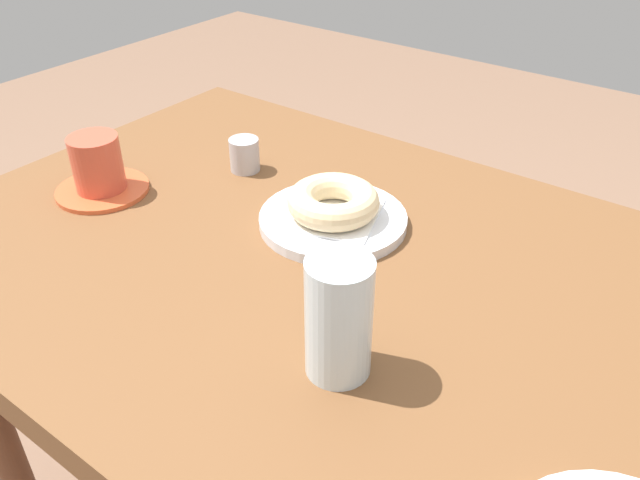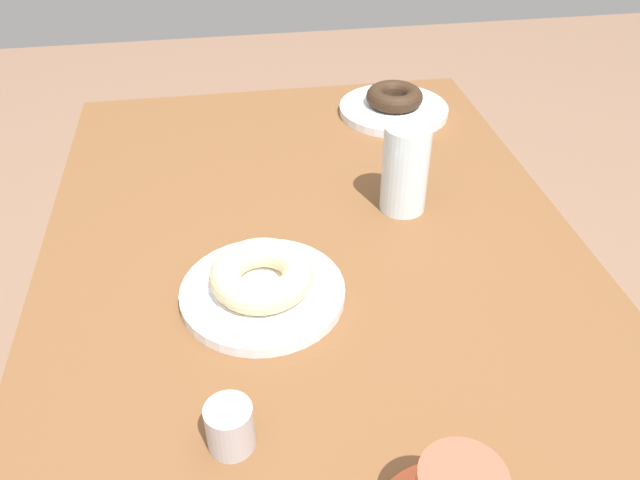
% 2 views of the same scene
% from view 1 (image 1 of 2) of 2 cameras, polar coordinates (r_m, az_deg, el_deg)
% --- Properties ---
extents(table, '(1.14, 0.76, 0.74)m').
position_cam_1_polar(table, '(0.89, 1.01, -6.45)').
color(table, brown).
rests_on(table, ground_plane).
extents(plate_sugar_ring, '(0.21, 0.21, 0.02)m').
position_cam_1_polar(plate_sugar_ring, '(0.91, 1.15, 1.80)').
color(plate_sugar_ring, white).
rests_on(plate_sugar_ring, table).
extents(napkin_sugar_ring, '(0.15, 0.15, 0.00)m').
position_cam_1_polar(napkin_sugar_ring, '(0.91, 1.16, 2.29)').
color(napkin_sugar_ring, white).
rests_on(napkin_sugar_ring, plate_sugar_ring).
extents(donut_sugar_ring, '(0.13, 0.13, 0.04)m').
position_cam_1_polar(donut_sugar_ring, '(0.90, 1.17, 3.42)').
color(donut_sugar_ring, beige).
rests_on(donut_sugar_ring, napkin_sugar_ring).
extents(water_glass, '(0.07, 0.07, 0.14)m').
position_cam_1_polar(water_glass, '(0.65, 1.66, -6.88)').
color(water_glass, silver).
rests_on(water_glass, table).
extents(coffee_cup, '(0.14, 0.14, 0.09)m').
position_cam_1_polar(coffee_cup, '(1.03, -18.93, 5.97)').
color(coffee_cup, '#D85930').
rests_on(coffee_cup, table).
extents(sugar_jar, '(0.05, 0.05, 0.05)m').
position_cam_1_polar(sugar_jar, '(1.06, -6.66, 7.46)').
color(sugar_jar, '#B5B1B5').
rests_on(sugar_jar, table).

